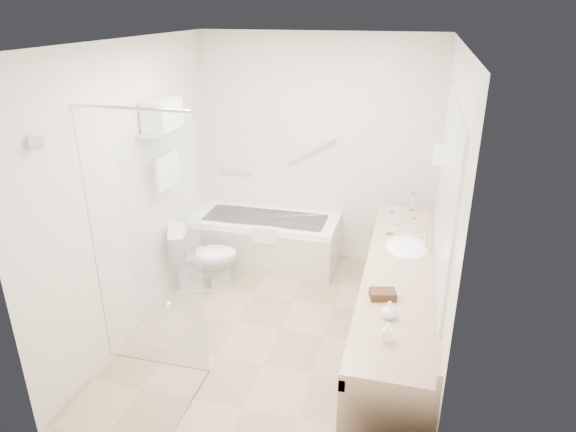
% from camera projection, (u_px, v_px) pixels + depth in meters
% --- Properties ---
extents(floor, '(3.20, 3.20, 0.00)m').
position_uv_depth(floor, '(280.00, 329.00, 4.68)').
color(floor, tan).
rests_on(floor, ground).
extents(ceiling, '(2.60, 3.20, 0.10)m').
position_uv_depth(ceiling, '(278.00, 41.00, 3.72)').
color(ceiling, white).
rests_on(ceiling, wall_back).
extents(wall_back, '(2.60, 0.10, 2.50)m').
position_uv_depth(wall_back, '(317.00, 151.00, 5.64)').
color(wall_back, beige).
rests_on(wall_back, ground).
extents(wall_front, '(2.60, 0.10, 2.50)m').
position_uv_depth(wall_front, '(201.00, 304.00, 2.77)').
color(wall_front, beige).
rests_on(wall_front, ground).
extents(wall_left, '(0.10, 3.20, 2.50)m').
position_uv_depth(wall_left, '(136.00, 188.00, 4.50)').
color(wall_left, beige).
rests_on(wall_left, ground).
extents(wall_right, '(0.10, 3.20, 2.50)m').
position_uv_depth(wall_right, '(443.00, 217.00, 3.91)').
color(wall_right, beige).
rests_on(wall_right, ground).
extents(bathtub, '(1.60, 0.73, 0.59)m').
position_uv_depth(bathtub, '(266.00, 240.00, 5.80)').
color(bathtub, white).
rests_on(bathtub, floor).
extents(grab_bar_short, '(0.40, 0.03, 0.03)m').
position_uv_depth(grab_bar_short, '(236.00, 172.00, 5.93)').
color(grab_bar_short, silver).
rests_on(grab_bar_short, wall_back).
extents(grab_bar_long, '(0.53, 0.03, 0.33)m').
position_uv_depth(grab_bar_long, '(312.00, 152.00, 5.61)').
color(grab_bar_long, silver).
rests_on(grab_bar_long, wall_back).
extents(shower_enclosure, '(0.96, 0.91, 2.11)m').
position_uv_depth(shower_enclosure, '(158.00, 264.00, 3.59)').
color(shower_enclosure, silver).
rests_on(shower_enclosure, floor).
extents(towel_shelf, '(0.24, 0.55, 0.81)m').
position_uv_depth(towel_shelf, '(163.00, 124.00, 4.59)').
color(towel_shelf, silver).
rests_on(towel_shelf, wall_left).
extents(vanity_counter, '(0.55, 2.70, 0.95)m').
position_uv_depth(vanity_counter, '(399.00, 291.00, 4.07)').
color(vanity_counter, tan).
rests_on(vanity_counter, floor).
extents(sink, '(0.40, 0.52, 0.14)m').
position_uv_depth(sink, '(407.00, 250.00, 4.35)').
color(sink, white).
rests_on(sink, vanity_counter).
extents(faucet, '(0.03, 0.03, 0.14)m').
position_uv_depth(faucet, '(426.00, 240.00, 4.28)').
color(faucet, silver).
rests_on(faucet, vanity_counter).
extents(mirror, '(0.02, 2.00, 1.20)m').
position_uv_depth(mirror, '(447.00, 186.00, 3.66)').
color(mirror, '#B5BBC2').
rests_on(mirror, wall_right).
extents(hairdryer_unit, '(0.08, 0.10, 0.18)m').
position_uv_depth(hairdryer_unit, '(438.00, 154.00, 4.78)').
color(hairdryer_unit, white).
rests_on(hairdryer_unit, wall_right).
extents(toilet, '(0.79, 0.64, 0.68)m').
position_uv_depth(toilet, '(204.00, 258.00, 5.26)').
color(toilet, white).
rests_on(toilet, floor).
extents(amenity_basket, '(0.20, 0.16, 0.06)m').
position_uv_depth(amenity_basket, '(383.00, 294.00, 3.57)').
color(amenity_basket, '#462819').
rests_on(amenity_basket, vanity_counter).
extents(soap_bottle_a, '(0.06, 0.12, 0.06)m').
position_uv_depth(soap_bottle_a, '(386.00, 337.00, 3.11)').
color(soap_bottle_a, white).
rests_on(soap_bottle_a, vanity_counter).
extents(soap_bottle_b, '(0.13, 0.15, 0.09)m').
position_uv_depth(soap_bottle_b, '(389.00, 312.00, 3.34)').
color(soap_bottle_b, white).
rests_on(soap_bottle_b, vanity_counter).
extents(water_bottle_left, '(0.06, 0.06, 0.20)m').
position_uv_depth(water_bottle_left, '(412.00, 202.00, 5.06)').
color(water_bottle_left, silver).
rests_on(water_bottle_left, vanity_counter).
extents(water_bottle_mid, '(0.06, 0.06, 0.20)m').
position_uv_depth(water_bottle_mid, '(413.00, 228.00, 4.47)').
color(water_bottle_mid, silver).
rests_on(water_bottle_mid, vanity_counter).
extents(water_bottle_right, '(0.07, 0.07, 0.22)m').
position_uv_depth(water_bottle_right, '(390.00, 223.00, 4.54)').
color(water_bottle_right, silver).
rests_on(water_bottle_right, vanity_counter).
extents(drinking_glass_near, '(0.07, 0.07, 0.08)m').
position_uv_depth(drinking_glass_near, '(398.00, 220.00, 4.76)').
color(drinking_glass_near, silver).
rests_on(drinking_glass_near, vanity_counter).
extents(drinking_glass_far, '(0.09, 0.09, 0.09)m').
position_uv_depth(drinking_glass_far, '(403.00, 239.00, 4.36)').
color(drinking_glass_far, silver).
rests_on(drinking_glass_far, vanity_counter).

